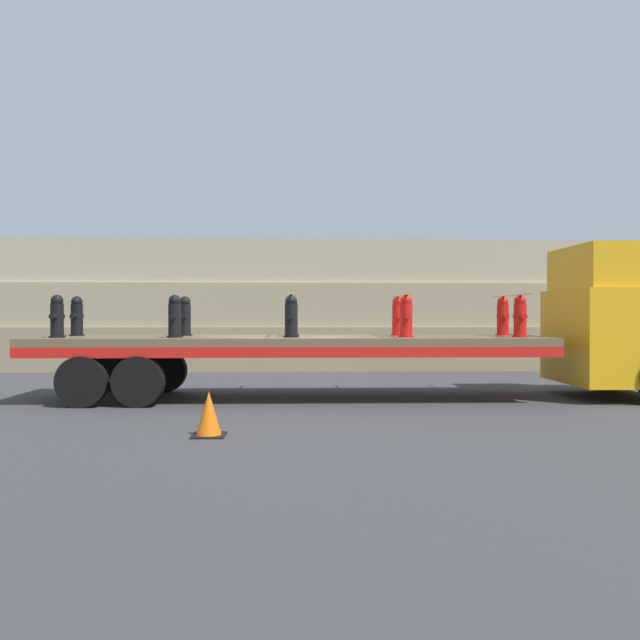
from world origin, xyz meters
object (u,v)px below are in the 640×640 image
(fire_hydrant_black_far_0, at_px, (77,317))
(fire_hydrant_red_far_4, at_px, (503,317))
(fire_hydrant_black_near_2, at_px, (291,317))
(fire_hydrant_black_near_1, at_px, (175,317))
(fire_hydrant_black_near_0, at_px, (57,317))
(flatbed_trailer, at_px, (258,348))
(fire_hydrant_red_near_4, at_px, (520,317))
(fire_hydrant_black_far_1, at_px, (185,317))
(fire_hydrant_red_near_3, at_px, (406,317))
(truck_cab, at_px, (618,322))
(fire_hydrant_black_far_2, at_px, (292,317))
(fire_hydrant_red_far_3, at_px, (398,317))
(traffic_cone, at_px, (209,414))

(fire_hydrant_black_far_0, height_order, fire_hydrant_red_far_4, same)
(fire_hydrant_black_near_2, bearing_deg, fire_hydrant_black_near_1, 180.00)
(fire_hydrant_black_far_0, bearing_deg, fire_hydrant_black_near_0, -90.00)
(flatbed_trailer, relative_size, fire_hydrant_red_near_4, 12.31)
(fire_hydrant_black_far_1, xyz_separation_m, fire_hydrant_black_near_2, (2.28, -1.07, 0.00))
(fire_hydrant_black_near_2, distance_m, fire_hydrant_red_near_3, 2.28)
(fire_hydrant_black_near_0, bearing_deg, fire_hydrant_black_far_0, 90.00)
(truck_cab, height_order, fire_hydrant_black_near_0, truck_cab)
(fire_hydrant_black_far_0, xyz_separation_m, fire_hydrant_red_near_4, (9.12, -1.07, 0.00))
(fire_hydrant_red_near_4, bearing_deg, truck_cab, 13.32)
(fire_hydrant_black_near_0, bearing_deg, fire_hydrant_black_far_2, 13.16)
(fire_hydrant_black_far_2, xyz_separation_m, fire_hydrant_red_far_3, (2.28, 0.00, 0.00))
(flatbed_trailer, bearing_deg, fire_hydrant_black_near_2, -37.83)
(truck_cab, distance_m, fire_hydrant_black_near_2, 6.83)
(traffic_cone, bearing_deg, fire_hydrant_red_far_4, 38.35)
(fire_hydrant_black_far_1, height_order, fire_hydrant_red_far_3, same)
(traffic_cone, bearing_deg, fire_hydrant_black_near_0, 135.30)
(truck_cab, xyz_separation_m, fire_hydrant_black_near_1, (-9.09, -0.53, 0.12))
(fire_hydrant_black_far_2, bearing_deg, fire_hydrant_black_near_1, -154.94)
(truck_cab, height_order, fire_hydrant_red_near_4, truck_cab)
(fire_hydrant_red_near_3, xyz_separation_m, fire_hydrant_red_near_4, (2.28, 0.00, 0.00))
(fire_hydrant_red_near_3, bearing_deg, fire_hydrant_black_near_0, 180.00)
(fire_hydrant_red_near_3, bearing_deg, fire_hydrant_black_near_2, 180.00)
(fire_hydrant_black_far_0, relative_size, fire_hydrant_red_far_4, 1.00)
(fire_hydrant_black_near_2, distance_m, fire_hydrant_red_far_4, 4.68)
(fire_hydrant_black_near_1, bearing_deg, fire_hydrant_black_near_0, 180.00)
(fire_hydrant_black_near_1, bearing_deg, fire_hydrant_red_near_3, 0.00)
(truck_cab, bearing_deg, fire_hydrant_black_far_2, 175.53)
(fire_hydrant_black_far_1, distance_m, fire_hydrant_red_far_3, 4.56)
(flatbed_trailer, distance_m, fire_hydrant_black_far_0, 3.96)
(flatbed_trailer, distance_m, traffic_cone, 4.04)
(fire_hydrant_red_far_4, bearing_deg, traffic_cone, -141.65)
(fire_hydrant_red_far_3, bearing_deg, fire_hydrant_black_far_2, 180.00)
(fire_hydrant_red_far_3, height_order, fire_hydrant_red_near_4, same)
(fire_hydrant_red_near_3, relative_size, fire_hydrant_red_near_4, 1.00)
(flatbed_trailer, height_order, fire_hydrant_black_near_1, fire_hydrant_black_near_1)
(truck_cab, height_order, fire_hydrant_red_far_3, truck_cab)
(truck_cab, distance_m, fire_hydrant_black_far_2, 6.83)
(fire_hydrant_black_near_0, bearing_deg, fire_hydrant_red_far_3, 8.86)
(fire_hydrant_black_far_2, relative_size, fire_hydrant_red_near_4, 1.00)
(fire_hydrant_black_near_2, relative_size, fire_hydrant_red_far_3, 1.00)
(fire_hydrant_black_far_2, xyz_separation_m, fire_hydrant_red_far_4, (4.56, 0.00, 0.00))
(truck_cab, height_order, fire_hydrant_black_near_2, truck_cab)
(fire_hydrant_black_far_0, xyz_separation_m, traffic_cone, (3.45, -4.48, -1.37))
(fire_hydrant_black_near_2, distance_m, fire_hydrant_red_near_4, 4.56)
(fire_hydrant_black_near_0, height_order, fire_hydrant_red_near_4, same)
(flatbed_trailer, relative_size, fire_hydrant_black_far_1, 12.31)
(fire_hydrant_black_far_2, bearing_deg, fire_hydrant_red_near_4, -13.16)
(fire_hydrant_black_far_0, relative_size, fire_hydrant_black_far_1, 1.00)
(fire_hydrant_red_near_3, bearing_deg, fire_hydrant_black_near_1, 180.00)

